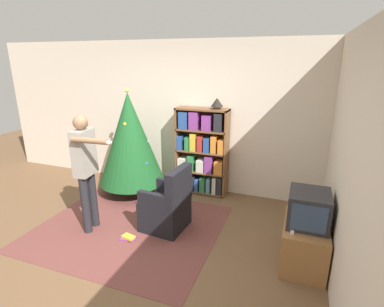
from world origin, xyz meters
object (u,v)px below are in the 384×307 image
Objects in this scene: standing_person at (86,165)px; television at (309,209)px; christmas_tree at (130,139)px; bookshelf at (201,152)px; table_lamp at (217,103)px; armchair at (167,207)px.

television is at bearing 89.95° from standing_person.
christmas_tree is 1.24m from standing_person.
television is 0.30× the size of standing_person.
bookshelf is 0.90m from table_lamp.
bookshelf is at bearing 21.48° from christmas_tree.
standing_person is at bearing -127.67° from table_lamp.
table_lamp is (0.31, 1.30, 1.29)m from armchair.
television is 2.80m from standing_person.
television is 0.26× the size of christmas_tree.
standing_person reaches higher than television.
bookshelf reaches higher than television.
table_lamp reaches higher than standing_person.
armchair is at bearing -103.52° from table_lamp.
table_lamp is (0.26, 0.01, 0.86)m from bookshelf.
standing_person is at bearing -64.04° from armchair.
armchair is at bearing 175.16° from television.
standing_person is (-2.78, -0.23, 0.24)m from television.
bookshelf is 1.64× the size of armchair.
armchair is at bearing -92.50° from bookshelf.
bookshelf is 2.26m from television.
armchair reaches higher than television.
christmas_tree reaches higher than bookshelf.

